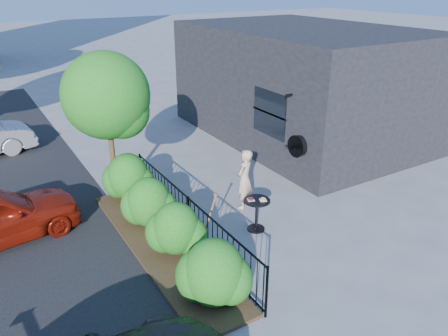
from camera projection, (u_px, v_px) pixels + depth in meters
ground at (243, 221)px, 10.91m from camera, size 120.00×120.00×0.00m
shop_building at (301, 83)px, 16.23m from camera, size 6.22×9.00×4.00m
fence at (189, 218)px, 9.97m from camera, size 0.05×6.05×1.10m
planting_bed at (162, 246)px, 9.85m from camera, size 1.30×6.00×0.08m
shrubs at (163, 217)px, 9.71m from camera, size 1.10×5.60×1.24m
patio_tree at (110, 101)px, 10.90m from camera, size 2.20×2.20×3.94m
cafe_table at (257, 209)px, 10.33m from camera, size 0.64×0.64×0.86m
woman at (245, 179)px, 11.28m from camera, size 0.70×0.62×1.61m
shovel at (208, 223)px, 9.73m from camera, size 0.44×0.17×1.30m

